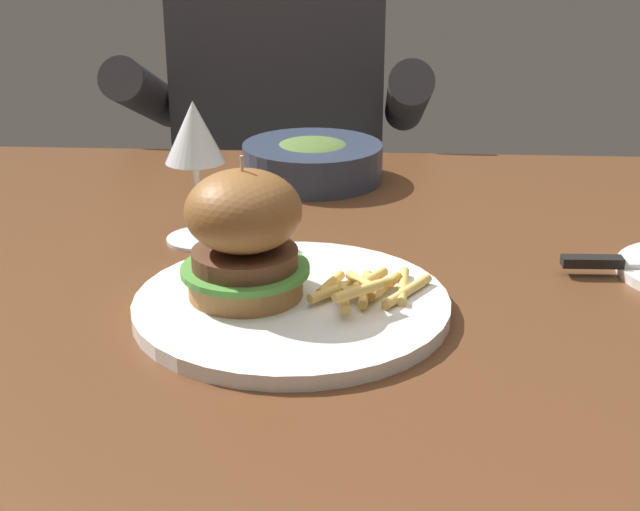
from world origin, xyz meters
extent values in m
cube|color=#56331C|center=(0.00, 0.00, 0.72)|extent=(1.30, 0.86, 0.04)
cylinder|color=white|center=(0.00, -0.13, 0.75)|extent=(0.29, 0.29, 0.01)
cylinder|color=#9E6B38|center=(-0.04, -0.12, 0.77)|extent=(0.10, 0.10, 0.02)
cylinder|color=#4C9338|center=(-0.04, -0.12, 0.78)|extent=(0.12, 0.12, 0.01)
cylinder|color=brown|center=(-0.04, -0.12, 0.79)|extent=(0.10, 0.10, 0.02)
ellipsoid|color=brown|center=(-0.04, -0.12, 0.83)|extent=(0.10, 0.10, 0.07)
cylinder|color=#CCB78C|center=(-0.04, -0.12, 0.86)|extent=(0.00, 0.00, 0.05)
cylinder|color=#EABC5B|center=(0.10, -0.10, 0.76)|extent=(0.01, 0.07, 0.01)
cylinder|color=#EABC5B|center=(0.10, -0.12, 0.76)|extent=(0.05, 0.07, 0.01)
cylinder|color=gold|center=(0.08, -0.11, 0.76)|extent=(0.03, 0.05, 0.01)
cylinder|color=#E0B251|center=(0.03, -0.11, 0.76)|extent=(0.03, 0.05, 0.01)
cylinder|color=#E0B251|center=(0.07, -0.12, 0.76)|extent=(0.01, 0.07, 0.01)
cylinder|color=#EABC5B|center=(0.05, -0.15, 0.76)|extent=(0.01, 0.05, 0.01)
cylinder|color=#EABC5B|center=(0.04, -0.12, 0.76)|extent=(0.06, 0.06, 0.01)
cylinder|color=#EABC5B|center=(0.07, -0.11, 0.77)|extent=(0.04, 0.05, 0.01)
cylinder|color=#EABC5B|center=(0.07, -0.13, 0.77)|extent=(0.03, 0.04, 0.01)
cylinder|color=#EABC5B|center=(0.06, -0.16, 0.78)|extent=(0.05, 0.04, 0.01)
cylinder|color=gold|center=(0.07, -0.13, 0.77)|extent=(0.05, 0.04, 0.01)
cylinder|color=silver|center=(-0.12, 0.05, 0.74)|extent=(0.07, 0.07, 0.00)
cylinder|color=silver|center=(-0.12, 0.05, 0.79)|extent=(0.01, 0.01, 0.09)
cone|color=silver|center=(-0.12, 0.05, 0.86)|extent=(0.06, 0.06, 0.07)
cube|color=black|center=(0.29, -0.02, 0.76)|extent=(0.06, 0.02, 0.01)
cylinder|color=#2D384C|center=(-0.01, 0.28, 0.76)|extent=(0.19, 0.19, 0.05)
ellipsoid|color=#4C662D|center=(-0.01, 0.28, 0.78)|extent=(0.10, 0.10, 0.02)
cube|color=#282833|center=(-0.09, 0.71, 0.23)|extent=(0.30, 0.22, 0.46)
cube|color=#333338|center=(-0.09, 0.71, 0.72)|extent=(0.36, 0.20, 0.52)
cylinder|color=#333338|center=(-0.31, 0.63, 0.78)|extent=(0.07, 0.34, 0.18)
cylinder|color=#333338|center=(0.13, 0.63, 0.78)|extent=(0.07, 0.34, 0.18)
camera|label=1|loc=(0.07, -0.86, 1.09)|focal=50.00mm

